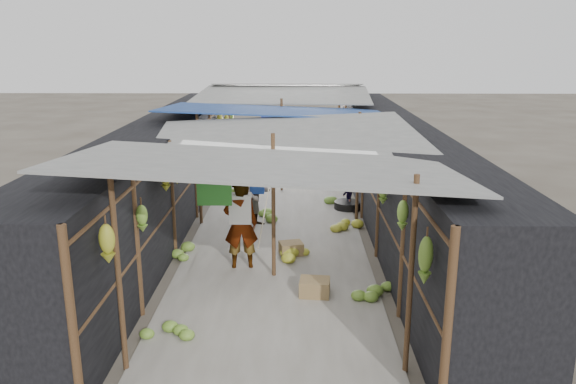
{
  "coord_description": "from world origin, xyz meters",
  "views": [
    {
      "loc": [
        0.38,
        -6.38,
        4.1
      ],
      "look_at": [
        0.24,
        4.21,
        1.25
      ],
      "focal_mm": 35.0,
      "sensor_mm": 36.0,
      "label": 1
    }
  ],
  "objects_px": {
    "black_basin": "(347,205)",
    "shopper_blue": "(256,194)",
    "vendor_elderly": "(241,224)",
    "vendor_seated": "(347,193)",
    "crate_near": "(291,249)"
  },
  "relations": [
    {
      "from": "crate_near",
      "to": "vendor_seated",
      "type": "height_order",
      "value": "vendor_seated"
    },
    {
      "from": "vendor_elderly",
      "to": "shopper_blue",
      "type": "relative_size",
      "value": 1.12
    },
    {
      "from": "black_basin",
      "to": "vendor_seated",
      "type": "distance_m",
      "value": 0.31
    },
    {
      "from": "crate_near",
      "to": "shopper_blue",
      "type": "height_order",
      "value": "shopper_blue"
    },
    {
      "from": "crate_near",
      "to": "shopper_blue",
      "type": "relative_size",
      "value": 0.29
    },
    {
      "from": "vendor_elderly",
      "to": "shopper_blue",
      "type": "distance_m",
      "value": 2.45
    },
    {
      "from": "crate_near",
      "to": "black_basin",
      "type": "height_order",
      "value": "crate_near"
    },
    {
      "from": "vendor_seated",
      "to": "crate_near",
      "type": "bearing_deg",
      "value": -35.75
    },
    {
      "from": "crate_near",
      "to": "black_basin",
      "type": "bearing_deg",
      "value": 51.97
    },
    {
      "from": "shopper_blue",
      "to": "vendor_seated",
      "type": "xyz_separation_m",
      "value": [
        2.22,
        1.43,
        -0.36
      ]
    },
    {
      "from": "black_basin",
      "to": "shopper_blue",
      "type": "bearing_deg",
      "value": -148.23
    },
    {
      "from": "black_basin",
      "to": "vendor_seated",
      "type": "relative_size",
      "value": 0.83
    },
    {
      "from": "crate_near",
      "to": "vendor_elderly",
      "type": "height_order",
      "value": "vendor_elderly"
    },
    {
      "from": "black_basin",
      "to": "vendor_elderly",
      "type": "bearing_deg",
      "value": -121.28
    },
    {
      "from": "vendor_elderly",
      "to": "vendor_seated",
      "type": "bearing_deg",
      "value": -127.57
    }
  ]
}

